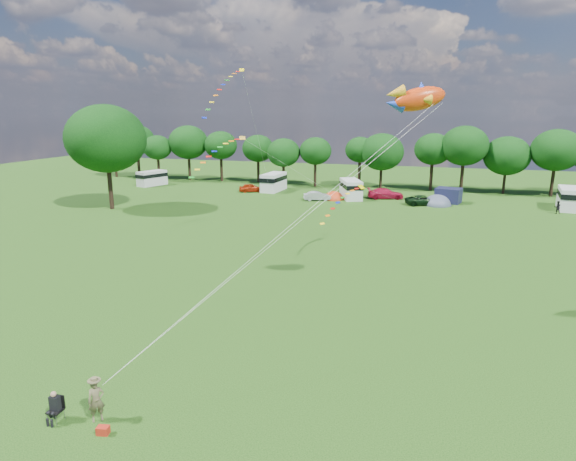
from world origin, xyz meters
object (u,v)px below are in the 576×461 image
(campervan_d, at_px, (569,198))
(fish_kite, at_px, (415,99))
(car_b, at_px, (317,196))
(tent_orange, at_px, (334,199))
(car_c, at_px, (385,194))
(campervan_c, at_px, (351,188))
(tent_greyblue, at_px, (437,205))
(campervan_b, at_px, (274,181))
(car_d, at_px, (423,200))
(kite_flyer, at_px, (96,401))
(car_a, at_px, (251,188))
(walker_a, at_px, (557,207))
(big_tree, at_px, (106,139))
(campervan_a, at_px, (152,178))
(camp_chair, at_px, (55,403))

(campervan_d, relative_size, fish_kite, 1.62)
(car_b, distance_m, tent_orange, 2.65)
(car_c, xyz_separation_m, campervan_c, (-4.88, -1.27, 0.72))
(campervan_c, relative_size, tent_greyblue, 1.47)
(car_b, distance_m, campervan_b, 10.73)
(car_d, xyz_separation_m, kite_flyer, (-11.66, -52.44, 0.25))
(car_d, height_order, fish_kite, fish_kite)
(car_c, distance_m, tent_orange, 7.65)
(car_b, bearing_deg, campervan_b, 33.80)
(kite_flyer, bearing_deg, car_d, 33.93)
(car_a, relative_size, car_d, 0.82)
(campervan_d, height_order, walker_a, campervan_d)
(walker_a, bearing_deg, car_b, -6.82)
(tent_orange, bearing_deg, campervan_c, 33.06)
(car_c, height_order, walker_a, walker_a)
(campervan_b, relative_size, campervan_d, 0.98)
(big_tree, relative_size, car_b, 3.66)
(campervan_c, xyz_separation_m, tent_greyblue, (12.12, -1.66, -1.45))
(campervan_b, height_order, walker_a, campervan_b)
(car_a, xyz_separation_m, car_c, (20.85, 0.07, 0.09))
(campervan_c, bearing_deg, fish_kite, 172.33)
(big_tree, xyz_separation_m, tent_orange, (26.35, 15.17, -9.00))
(tent_greyblue, xyz_separation_m, kite_flyer, (-13.52, -52.97, 0.89))
(car_a, xyz_separation_m, campervan_a, (-18.68, 1.47, 0.68))
(big_tree, height_order, camp_chair, big_tree)
(campervan_a, height_order, campervan_d, campervan_d)
(car_a, bearing_deg, car_c, -114.14)
(campervan_c, height_order, fish_kite, fish_kite)
(camp_chair, xyz_separation_m, walker_a, (29.37, 51.81, -0.02))
(car_a, bearing_deg, car_d, -121.71)
(car_d, height_order, tent_greyblue, tent_greyblue)
(tent_orange, xyz_separation_m, camp_chair, (-0.75, -53.69, 0.80))
(car_b, distance_m, campervan_a, 30.89)
(car_b, relative_size, kite_flyer, 2.00)
(kite_flyer, bearing_deg, car_c, 40.06)
(big_tree, bearing_deg, kite_flyer, -54.42)
(campervan_a, relative_size, tent_orange, 1.70)
(kite_flyer, xyz_separation_m, walker_a, (27.78, 51.30, -0.11))
(car_c, relative_size, kite_flyer, 2.75)
(car_a, relative_size, campervan_a, 0.71)
(campervan_a, distance_m, tent_orange, 32.71)
(car_b, height_order, fish_kite, fish_kite)
(car_c, relative_size, car_d, 1.04)
(car_c, relative_size, tent_orange, 1.53)
(tent_orange, height_order, camp_chair, camp_chair)
(car_c, relative_size, fish_kite, 1.34)
(big_tree, xyz_separation_m, fish_kite, (38.50, -23.33, 4.09))
(car_c, height_order, tent_orange, car_c)
(campervan_b, distance_m, campervan_d, 41.46)
(car_a, height_order, campervan_d, campervan_d)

